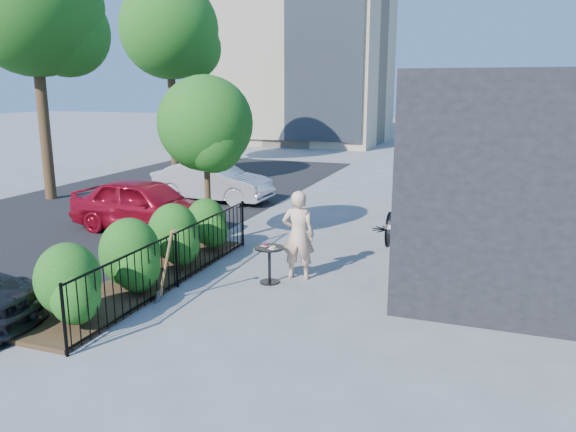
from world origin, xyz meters
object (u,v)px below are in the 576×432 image
at_px(street_tree_near, 34,15).
at_px(woman, 298,235).
at_px(cafe_table, 269,258).
at_px(shovel, 165,270).
at_px(patio_tree, 207,130).
at_px(car_red, 146,205).
at_px(street_tree_far, 170,36).
at_px(car_silver, 212,181).

xyz_separation_m(street_tree_near, woman, (10.43, -4.69, -5.03)).
xyz_separation_m(cafe_table, shovel, (-1.31, -1.62, 0.11)).
bearing_deg(patio_tree, street_tree_near, 157.43).
height_order(patio_tree, street_tree_near, street_tree_near).
distance_m(patio_tree, street_tree_near, 8.92).
bearing_deg(patio_tree, car_red, 163.55).
bearing_deg(street_tree_far, patio_tree, -55.49).
bearing_deg(shovel, street_tree_near, 142.11).
bearing_deg(street_tree_near, patio_tree, -22.57).
height_order(shovel, car_red, car_red).
bearing_deg(patio_tree, shovel, -74.59).
bearing_deg(car_silver, street_tree_far, 41.32).
bearing_deg(car_red, street_tree_far, 31.00).
bearing_deg(woman, car_silver, -59.15).
bearing_deg(street_tree_far, cafe_table, -52.74).
distance_m(street_tree_near, car_red, 7.98).
bearing_deg(car_red, shovel, -139.16).
relative_size(street_tree_near, shovel, 5.93).
xyz_separation_m(patio_tree, car_silver, (-2.44, 4.80, -2.11)).
relative_size(patio_tree, woman, 2.22).
relative_size(street_tree_far, car_silver, 2.08).
relative_size(street_tree_far, cafe_table, 10.77).
bearing_deg(cafe_table, car_silver, 125.11).
height_order(cafe_table, car_silver, car_silver).
bearing_deg(street_tree_near, car_silver, 16.93).
relative_size(car_red, car_silver, 1.03).
height_order(street_tree_near, car_red, street_tree_near).
bearing_deg(street_tree_near, car_red, -24.91).
bearing_deg(shovel, car_red, 127.27).
distance_m(street_tree_near, woman, 12.49).
distance_m(shovel, car_silver, 9.03).
bearing_deg(woman, cafe_table, 37.42).
relative_size(street_tree_far, woman, 4.66).
xyz_separation_m(car_red, car_silver, (-0.22, 4.14, -0.05)).
bearing_deg(patio_tree, cafe_table, -40.16).
xyz_separation_m(street_tree_near, cafe_table, (9.99, -5.14, -5.42)).
bearing_deg(woman, shovel, 41.20).
height_order(patio_tree, street_tree_far, street_tree_far).
relative_size(street_tree_near, cafe_table, 10.77).
bearing_deg(woman, street_tree_far, -59.16).
relative_size(patio_tree, cafe_table, 5.13).
relative_size(cafe_table, car_silver, 0.19).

